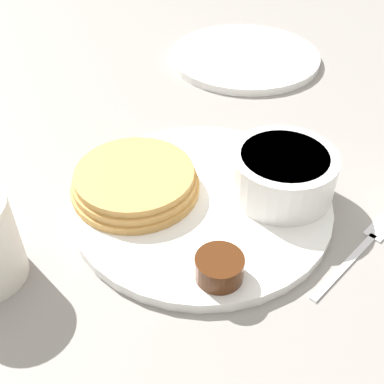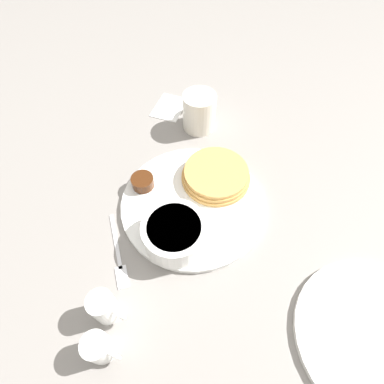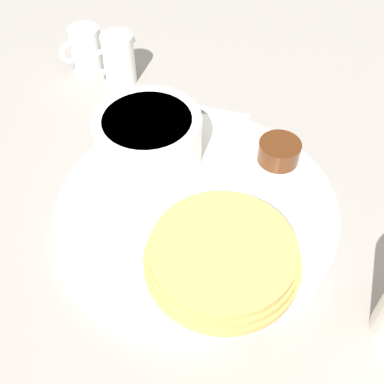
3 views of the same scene
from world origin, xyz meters
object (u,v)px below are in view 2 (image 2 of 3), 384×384
Objects in this scene: bowl at (174,233)px; plate at (193,203)px; creamer_pitcher_near at (104,307)px; creamer_pitcher_far at (99,348)px; coffee_mug at (199,111)px; fork at (119,258)px.

plate is at bearing 9.03° from bowl.
creamer_pitcher_near is (-0.16, 0.03, -0.01)m from bowl.
plate is at bearing 3.30° from creamer_pitcher_far.
coffee_mug is at bearing 13.65° from creamer_pitcher_far.
plate is 0.18m from fork.
bowl reaches higher than plate.
coffee_mug reaches higher than bowl.
plate is 4.17× the size of creamer_pitcher_near.
creamer_pitcher_far is 0.52× the size of fork.
plate is 2.49× the size of bowl.
coffee_mug is 1.65× the size of creamer_pitcher_far.
creamer_pitcher_near is 0.06m from creamer_pitcher_far.
coffee_mug is 0.38m from fork.
creamer_pitcher_near is (-0.25, 0.01, 0.03)m from plate.
bowl is at bearing -41.71° from fork.
creamer_pitcher_near reaches higher than creamer_pitcher_far.
coffee_mug reaches higher than plate.
bowl is (-0.09, -0.01, 0.03)m from plate.
coffee_mug is at bearing 7.32° from fork.
creamer_pitcher_near reaches higher than bowl.
coffee_mug is at bearing 26.88° from plate.
fork is at bearing 138.29° from bowl.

